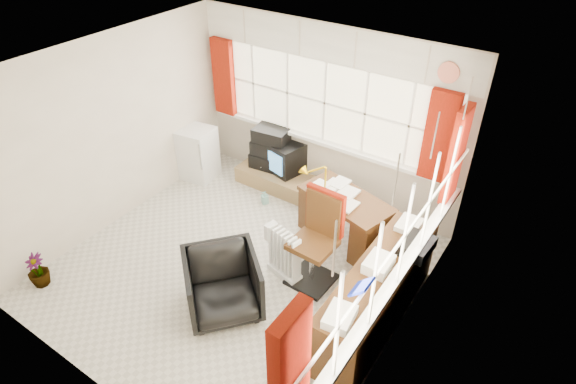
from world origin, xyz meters
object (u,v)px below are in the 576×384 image
desk (345,217)px  mini_fridge (198,153)px  office_chair (223,285)px  desk_lamp (326,174)px  crt_tv (285,157)px  task_chair (319,235)px  radiator (285,259)px  credenza (377,294)px  tv_bench (281,181)px

desk → mini_fridge: (-2.61, 0.10, 0.03)m
office_chair → desk_lamp: bearing=31.3°
desk → crt_tv: size_ratio=2.15×
task_chair → radiator: (-0.32, -0.23, -0.36)m
desk_lamp → mini_fridge: desk_lamp is taller
credenza → desk_lamp: bearing=142.8°
task_chair → office_chair: size_ratio=1.48×
mini_fridge → desk: bearing=-2.3°
office_chair → credenza: 1.65m
radiator → mini_fridge: 2.58m
tv_bench → office_chair: bearing=-70.1°
tv_bench → credenza: bearing=-33.7°
desk → radiator: bearing=-105.5°
radiator → mini_fridge: (-2.35, 1.07, 0.14)m
credenza → mini_fridge: bearing=162.9°
radiator → credenza: 1.19m
credenza → mini_fridge: size_ratio=2.45×
crt_tv → credenza: bearing=-35.8°
desk → mini_fridge: 2.62m
task_chair → crt_tv: bearing=135.3°
mini_fridge → desk_lamp: bearing=-4.7°
office_chair → crt_tv: (-0.85, 2.44, 0.12)m
credenza → mini_fridge: (-3.53, 1.09, 0.02)m
office_chair → radiator: size_ratio=1.21×
desk → desk_lamp: bearing=-161.0°
desk → radiator: size_ratio=1.98×
desk_lamp → task_chair: bearing=-64.4°
radiator → tv_bench: 1.87m
desk → desk_lamp: desk_lamp is taller
desk_lamp → office_chair: 1.81m
credenza → crt_tv: credenza is taller
tv_bench → crt_tv: crt_tv is taller
desk → office_chair: 1.85m
desk_lamp → crt_tv: bearing=145.7°
task_chair → mini_fridge: 2.80m
credenza → desk: bearing=133.0°
credenza → tv_bench: size_ratio=1.43×
office_chair → radiator: bearing=22.3°
desk → radiator: 1.01m
desk_lamp → radiator: (-0.01, -0.88, -0.72)m
desk → task_chair: 0.78m
desk → mini_fridge: mini_fridge is taller
desk_lamp → mini_fridge: 2.43m
credenza → tv_bench: 2.75m
radiator → office_chair: bearing=-108.2°
desk → crt_tv: desk is taller
mini_fridge → office_chair: bearing=-41.9°
desk → desk_lamp: 0.66m
crt_tv → mini_fridge: mini_fridge is taller
desk → crt_tv: 1.54m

